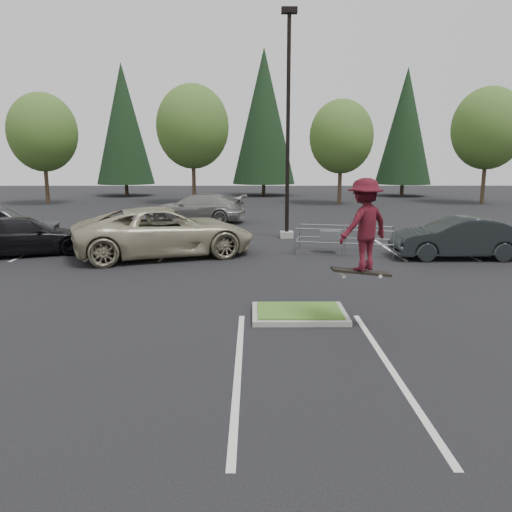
{
  "coord_description": "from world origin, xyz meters",
  "views": [
    {
      "loc": [
        -1.08,
        -11.27,
        3.63
      ],
      "look_at": [
        -1.01,
        1.5,
        1.16
      ],
      "focal_mm": 35.0,
      "sensor_mm": 36.0,
      "label": 1
    }
  ],
  "objects_px": {
    "cart_corral": "(334,236)",
    "skateboarder": "(363,225)",
    "decid_c": "(341,139)",
    "conif_a": "(123,124)",
    "decid_b": "(193,129)",
    "decid_d": "(487,131)",
    "car_l_black": "(22,236)",
    "light_pole": "(288,139)",
    "car_r_charc": "(457,238)",
    "conif_c": "(405,126)",
    "car_l_tan": "(163,232)",
    "decid_a": "(43,135)",
    "car_far_silver": "(198,208)",
    "conif_b": "(264,117)"
  },
  "relations": [
    {
      "from": "decid_b",
      "to": "cart_corral",
      "type": "bearing_deg",
      "value": -70.16
    },
    {
      "from": "conif_c",
      "to": "car_r_charc",
      "type": "xyz_separation_m",
      "value": [
        -7.5,
        -32.5,
        -6.07
      ]
    },
    {
      "from": "decid_a",
      "to": "cart_corral",
      "type": "height_order",
      "value": "decid_a"
    },
    {
      "from": "decid_b",
      "to": "cart_corral",
      "type": "distance_m",
      "value": 24.45
    },
    {
      "from": "decid_b",
      "to": "car_far_silver",
      "type": "distance_m",
      "value": 13.68
    },
    {
      "from": "decid_d",
      "to": "car_r_charc",
      "type": "relative_size",
      "value": 2.01
    },
    {
      "from": "car_r_charc",
      "to": "car_l_tan",
      "type": "bearing_deg",
      "value": -91.92
    },
    {
      "from": "decid_a",
      "to": "car_r_charc",
      "type": "bearing_deg",
      "value": -43.22
    },
    {
      "from": "conif_a",
      "to": "decid_c",
      "type": "bearing_deg",
      "value": -26.96
    },
    {
      "from": "decid_a",
      "to": "decid_d",
      "type": "distance_m",
      "value": 36.0
    },
    {
      "from": "decid_a",
      "to": "car_l_tan",
      "type": "height_order",
      "value": "decid_a"
    },
    {
      "from": "car_r_charc",
      "to": "car_far_silver",
      "type": "height_order",
      "value": "car_far_silver"
    },
    {
      "from": "decid_a",
      "to": "car_r_charc",
      "type": "height_order",
      "value": "decid_a"
    },
    {
      "from": "light_pole",
      "to": "decid_a",
      "type": "relative_size",
      "value": 1.14
    },
    {
      "from": "decid_c",
      "to": "cart_corral",
      "type": "height_order",
      "value": "decid_c"
    },
    {
      "from": "car_l_black",
      "to": "conif_b",
      "type": "bearing_deg",
      "value": -39.73
    },
    {
      "from": "conif_a",
      "to": "decid_d",
      "type": "bearing_deg",
      "value": -16.81
    },
    {
      "from": "car_far_silver",
      "to": "car_l_tan",
      "type": "bearing_deg",
      "value": 8.03
    },
    {
      "from": "car_l_black",
      "to": "car_far_silver",
      "type": "height_order",
      "value": "car_far_silver"
    },
    {
      "from": "conif_b",
      "to": "car_l_black",
      "type": "distance_m",
      "value": 34.96
    },
    {
      "from": "car_l_black",
      "to": "car_far_silver",
      "type": "relative_size",
      "value": 0.88
    },
    {
      "from": "conif_c",
      "to": "cart_corral",
      "type": "relative_size",
      "value": 3.16
    },
    {
      "from": "conif_a",
      "to": "car_far_silver",
      "type": "bearing_deg",
      "value": -66.3
    },
    {
      "from": "decid_b",
      "to": "conif_c",
      "type": "relative_size",
      "value": 0.77
    },
    {
      "from": "decid_a",
      "to": "car_r_charc",
      "type": "xyz_separation_m",
      "value": [
        24.51,
        -23.03,
        -4.81
      ]
    },
    {
      "from": "car_l_black",
      "to": "car_far_silver",
      "type": "bearing_deg",
      "value": -51.66
    },
    {
      "from": "decid_b",
      "to": "decid_c",
      "type": "distance_m",
      "value": 12.05
    },
    {
      "from": "cart_corral",
      "to": "skateboarder",
      "type": "bearing_deg",
      "value": -82.89
    },
    {
      "from": "decid_d",
      "to": "car_l_black",
      "type": "xyz_separation_m",
      "value": [
        -27.99,
        -22.57,
        -5.18
      ]
    },
    {
      "from": "decid_d",
      "to": "car_l_black",
      "type": "distance_m",
      "value": 36.33
    },
    {
      "from": "skateboarder",
      "to": "car_r_charc",
      "type": "xyz_separation_m",
      "value": [
        5.3,
        8.0,
        -1.52
      ]
    },
    {
      "from": "light_pole",
      "to": "skateboarder",
      "type": "relative_size",
      "value": 4.88
    },
    {
      "from": "conif_b",
      "to": "car_r_charc",
      "type": "distance_m",
      "value": 34.85
    },
    {
      "from": "decid_c",
      "to": "car_far_silver",
      "type": "relative_size",
      "value": 1.47
    },
    {
      "from": "conif_c",
      "to": "car_l_tan",
      "type": "bearing_deg",
      "value": -119.97
    },
    {
      "from": "car_far_silver",
      "to": "decid_b",
      "type": "bearing_deg",
      "value": -163.57
    },
    {
      "from": "car_l_tan",
      "to": "cart_corral",
      "type": "bearing_deg",
      "value": -103.54
    },
    {
      "from": "car_l_tan",
      "to": "skateboarder",
      "type": "bearing_deg",
      "value": -165.3
    },
    {
      "from": "decid_a",
      "to": "car_l_tan",
      "type": "relative_size",
      "value": 1.32
    },
    {
      "from": "light_pole",
      "to": "car_far_silver",
      "type": "distance_m",
      "value": 8.57
    },
    {
      "from": "decid_c",
      "to": "conif_a",
      "type": "bearing_deg",
      "value": 153.04
    },
    {
      "from": "decid_b",
      "to": "car_l_tan",
      "type": "relative_size",
      "value": 1.43
    },
    {
      "from": "conif_c",
      "to": "decid_d",
      "type": "bearing_deg",
      "value": -66.47
    },
    {
      "from": "light_pole",
      "to": "car_r_charc",
      "type": "xyz_separation_m",
      "value": [
        6.0,
        -5.0,
        -3.78
      ]
    },
    {
      "from": "decid_d",
      "to": "car_l_black",
      "type": "height_order",
      "value": "decid_d"
    },
    {
      "from": "skateboarder",
      "to": "conif_b",
      "type": "bearing_deg",
      "value": -122.01
    },
    {
      "from": "decid_d",
      "to": "conif_b",
      "type": "bearing_deg",
      "value": 150.53
    },
    {
      "from": "decid_a",
      "to": "skateboarder",
      "type": "xyz_separation_m",
      "value": [
        19.21,
        -31.03,
        -3.29
      ]
    },
    {
      "from": "decid_b",
      "to": "conif_a",
      "type": "distance_m",
      "value": 12.43
    },
    {
      "from": "car_far_silver",
      "to": "decid_a",
      "type": "bearing_deg",
      "value": -122.5
    }
  ]
}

